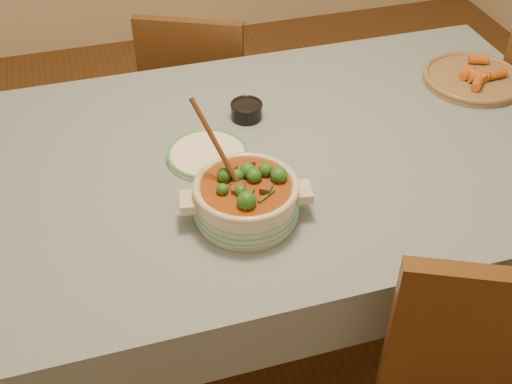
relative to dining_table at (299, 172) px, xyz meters
The scene contains 7 objects.
floor 0.66m from the dining_table, ahead, with size 4.50×4.50×0.00m, color #4D3116.
dining_table is the anchor object (origin of this frame).
stew_casserole 0.36m from the dining_table, 133.90° to the right, with size 0.32×0.28×0.30m.
white_plate 0.28m from the dining_table, behind, with size 0.25×0.25×0.02m.
condiment_bowl 0.24m from the dining_table, 119.88° to the left, with size 0.12×0.12×0.05m.
fried_plate 0.67m from the dining_table, 14.90° to the left, with size 0.36×0.36×0.05m.
chair_far 0.82m from the dining_table, 99.45° to the left, with size 0.52×0.52×0.84m.
Camera 1 is at (-0.52, -1.35, 1.83)m, focal length 45.00 mm.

